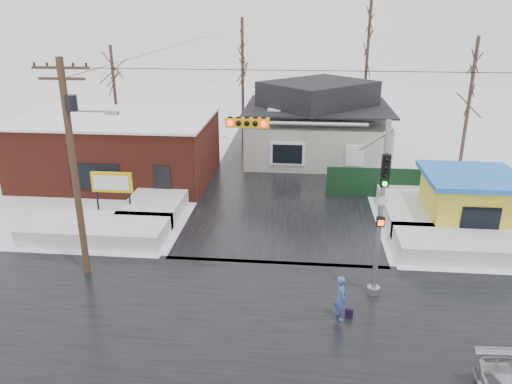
# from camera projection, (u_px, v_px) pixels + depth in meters

# --- Properties ---
(ground) EXTENTS (120.00, 120.00, 0.00)m
(ground) POSITION_uv_depth(u_px,v_px,m) (267.00, 333.00, 17.41)
(ground) COLOR white
(ground) RESTS_ON ground
(road_ns) EXTENTS (10.00, 120.00, 0.02)m
(road_ns) POSITION_uv_depth(u_px,v_px,m) (267.00, 333.00, 17.41)
(road_ns) COLOR black
(road_ns) RESTS_ON ground
(road_ew) EXTENTS (120.00, 10.00, 0.02)m
(road_ew) POSITION_uv_depth(u_px,v_px,m) (267.00, 333.00, 17.41)
(road_ew) COLOR black
(road_ew) RESTS_ON ground
(snowbank_nw) EXTENTS (7.00, 3.00, 0.80)m
(snowbank_nw) POSITION_uv_depth(u_px,v_px,m) (96.00, 229.00, 24.62)
(snowbank_nw) COLOR white
(snowbank_nw) RESTS_ON ground
(snowbank_ne) EXTENTS (7.00, 3.00, 0.80)m
(snowbank_ne) POSITION_uv_depth(u_px,v_px,m) (473.00, 245.00, 22.99)
(snowbank_ne) COLOR white
(snowbank_ne) RESTS_ON ground
(snowbank_nside_w) EXTENTS (3.00, 8.00, 0.80)m
(snowbank_nside_w) POSITION_uv_depth(u_px,v_px,m) (163.00, 195.00, 29.11)
(snowbank_nside_w) COLOR white
(snowbank_nside_w) RESTS_ON ground
(snowbank_nside_e) EXTENTS (3.00, 8.00, 0.80)m
(snowbank_nside_e) POSITION_uv_depth(u_px,v_px,m) (408.00, 204.00, 27.84)
(snowbank_nside_e) COLOR white
(snowbank_nside_e) RESTS_ON ground
(traffic_signal) EXTENTS (6.05, 0.68, 7.00)m
(traffic_signal) POSITION_uv_depth(u_px,v_px,m) (340.00, 185.00, 18.38)
(traffic_signal) COLOR gray
(traffic_signal) RESTS_ON ground
(utility_pole) EXTENTS (3.15, 0.44, 9.00)m
(utility_pole) POSITION_uv_depth(u_px,v_px,m) (74.00, 158.00, 19.62)
(utility_pole) COLOR #382619
(utility_pole) RESTS_ON ground
(brick_building) EXTENTS (12.20, 8.20, 4.12)m
(brick_building) POSITION_uv_depth(u_px,v_px,m) (118.00, 148.00, 32.61)
(brick_building) COLOR maroon
(brick_building) RESTS_ON ground
(marquee_sign) EXTENTS (2.20, 0.21, 2.55)m
(marquee_sign) POSITION_uv_depth(u_px,v_px,m) (112.00, 184.00, 26.42)
(marquee_sign) COLOR black
(marquee_sign) RESTS_ON ground
(house) EXTENTS (10.40, 8.40, 5.76)m
(house) POSITION_uv_depth(u_px,v_px,m) (317.00, 124.00, 36.85)
(house) COLOR #BAB2A7
(house) RESTS_ON ground
(kiosk) EXTENTS (4.60, 4.60, 2.88)m
(kiosk) POSITION_uv_depth(u_px,v_px,m) (468.00, 200.00, 25.37)
(kiosk) COLOR yellow
(kiosk) RESTS_ON ground
(fence) EXTENTS (8.00, 0.12, 1.80)m
(fence) POSITION_uv_depth(u_px,v_px,m) (394.00, 183.00, 29.58)
(fence) COLOR black
(fence) RESTS_ON ground
(tree_far_left) EXTENTS (3.00, 3.00, 10.00)m
(tree_far_left) POSITION_uv_depth(u_px,v_px,m) (242.00, 44.00, 39.27)
(tree_far_left) COLOR #332821
(tree_far_left) RESTS_ON ground
(tree_far_mid) EXTENTS (3.00, 3.00, 12.00)m
(tree_far_mid) POSITION_uv_depth(u_px,v_px,m) (370.00, 23.00, 39.68)
(tree_far_mid) COLOR #332821
(tree_far_mid) RESTS_ON ground
(tree_far_right) EXTENTS (3.00, 3.00, 9.00)m
(tree_far_right) POSITION_uv_depth(u_px,v_px,m) (474.00, 65.00, 32.50)
(tree_far_right) COLOR #332821
(tree_far_right) RESTS_ON ground
(tree_far_west) EXTENTS (3.00, 3.00, 8.00)m
(tree_far_west) POSITION_uv_depth(u_px,v_px,m) (112.00, 66.00, 38.86)
(tree_far_west) COLOR #332821
(tree_far_west) RESTS_ON ground
(pedestrian) EXTENTS (0.54, 0.70, 1.72)m
(pedestrian) POSITION_uv_depth(u_px,v_px,m) (341.00, 298.00, 17.96)
(pedestrian) COLOR #3952A2
(pedestrian) RESTS_ON ground
(shopping_bag) EXTENTS (0.30, 0.18, 0.35)m
(shopping_bag) POSITION_uv_depth(u_px,v_px,m) (349.00, 314.00, 18.23)
(shopping_bag) COLOR black
(shopping_bag) RESTS_ON ground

